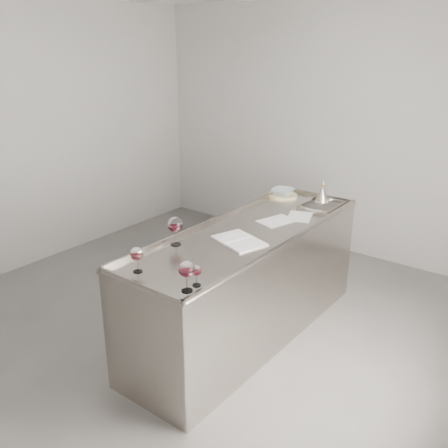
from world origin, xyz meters
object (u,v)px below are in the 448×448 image
Objects in this scene: wine_glass_left at (175,225)px; counter at (247,284)px; wine_funnel at (322,195)px; wine_glass_small at (196,271)px; notebook at (239,241)px; wine_glass_right at (186,270)px; wine_glass_middle at (137,254)px; ceramic_bowl at (283,192)px.

counter is at bearing 63.54° from wine_glass_left.
wine_glass_small is at bearing -85.13° from wine_funnel.
notebook is 2.20× the size of wine_funnel.
wine_funnel is at bearing 94.66° from wine_glass_right.
counter is 13.70× the size of wine_glass_middle.
wine_glass_middle reaches higher than wine_glass_small.
notebook is at bearing 104.29° from wine_glass_right.
wine_glass_right reaches higher than wine_glass_middle.
wine_glass_right is at bearing -41.93° from wine_glass_left.
wine_funnel is at bearing 76.84° from wine_glass_left.
wine_glass_small is 0.68× the size of wine_funnel.
wine_funnel is at bearing 82.89° from wine_glass_middle.
wine_funnel is (-0.17, 2.02, -0.04)m from wine_glass_small.
wine_funnel is at bearing 94.87° from wine_glass_small.
wine_glass_left is at bearing -116.49° from notebook.
wine_glass_middle is at bearing 179.81° from wine_glass_right.
ceramic_bowl is at bearing -167.04° from wine_funnel.
wine_glass_small is (0.55, -0.40, -0.06)m from wine_glass_left.
wine_glass_left is 0.51m from wine_glass_middle.
wine_glass_middle is 0.82× the size of ceramic_bowl.
wine_glass_left is at bearing 103.12° from wine_glass_middle.
wine_glass_left is (-0.28, -0.55, 0.62)m from counter.
notebook is (0.22, 0.83, -0.12)m from wine_glass_middle.
counter is 1.21m from wine_glass_middle.
counter is 11.23× the size of ceramic_bowl.
wine_glass_right is 0.87m from notebook.
counter is 1.14m from ceramic_bowl.
wine_glass_right is 0.10m from wine_glass_small.
wine_glass_left is 1.07× the size of wine_funnel.
ceramic_bowl is at bearing 124.17° from notebook.
ceramic_bowl is (-0.11, 2.02, -0.08)m from wine_glass_middle.
wine_glass_small is 0.31× the size of notebook.
notebook is at bearing -73.67° from counter.
notebook is 1.24m from ceramic_bowl.
counter is 5.33× the size of notebook.
wine_glass_right is 0.94× the size of ceramic_bowl.
wine_funnel reaches higher than counter.
counter is 17.26× the size of wine_glass_small.
notebook is (-0.21, 0.74, -0.09)m from wine_glass_small.
counter is at bearing -95.52° from wine_funnel.
ceramic_bowl is at bearing 105.21° from wine_glass_right.
counter is at bearing 106.02° from wine_glass_small.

